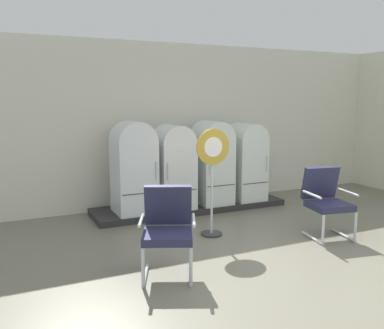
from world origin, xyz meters
TOP-DOWN VIEW (x-y plane):
  - ground at (0.00, 0.00)m, footprint 12.00×10.00m
  - back_wall at (0.00, 3.66)m, footprint 11.76×0.12m
  - display_plinth at (0.00, 3.02)m, footprint 3.53×0.95m
  - refrigerator_0 at (-1.09, 2.93)m, footprint 0.66×0.70m
  - refrigerator_1 at (-0.36, 2.93)m, footprint 0.62×0.70m
  - refrigerator_2 at (0.40, 2.94)m, footprint 0.59×0.73m
  - refrigerator_3 at (1.12, 2.93)m, footprint 0.59×0.72m
  - armchair_left at (-1.43, 0.55)m, footprint 0.77×0.81m
  - armchair_right at (1.16, 0.82)m, footprint 0.69×0.73m
  - sign_stand at (-0.33, 1.56)m, footprint 0.52×0.32m

SIDE VIEW (x-z plane):
  - ground at x=0.00m, z-range -0.05..0.00m
  - display_plinth at x=0.00m, z-range 0.00..0.11m
  - armchair_left at x=-1.43m, z-range 0.06..1.08m
  - armchair_right at x=1.16m, z-range 0.06..1.08m
  - sign_stand at x=-0.33m, z-range 0.05..1.63m
  - refrigerator_3 at x=1.12m, z-range 0.15..1.60m
  - refrigerator_1 at x=-0.36m, z-range 0.15..1.61m
  - refrigerator_2 at x=0.40m, z-range 0.15..1.66m
  - refrigerator_0 at x=-1.09m, z-range 0.15..1.69m
  - back_wall at x=0.00m, z-range 0.01..3.04m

